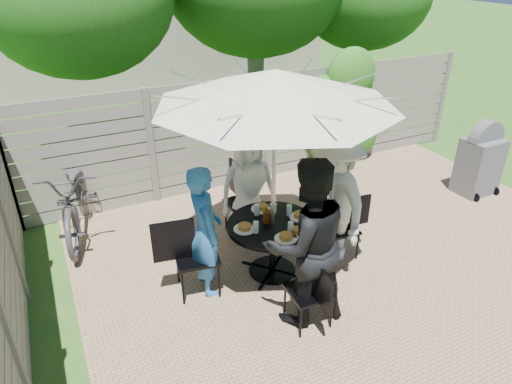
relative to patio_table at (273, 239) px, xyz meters
name	(u,v)px	position (x,y,z in m)	size (l,w,h in m)	color
patio_table	(273,239)	(0.00, 0.00, 0.00)	(1.17, 1.17, 0.72)	black
umbrella	(276,87)	(0.00, 0.00, 1.85)	(2.80, 2.80, 2.54)	silver
chair_back	(245,215)	(0.07, 0.96, -0.20)	(0.49, 0.73, 1.00)	black
person_back	(248,187)	(0.06, 0.83, 0.30)	(0.78, 0.51, 1.60)	silver
chair_left	(196,270)	(-0.96, 0.07, -0.20)	(0.75, 0.55, 1.00)	black
person_left	(205,231)	(-0.83, 0.06, 0.30)	(0.58, 0.38, 1.60)	#2666A8
chair_front	(309,304)	(-0.07, -0.96, -0.24)	(0.44, 0.64, 0.88)	black
person_front	(306,244)	(-0.06, -0.83, 0.45)	(0.92, 0.72, 1.90)	black
chair_right	(340,239)	(0.96, -0.07, -0.25)	(0.63, 0.44, 0.85)	black
person_right	(335,199)	(0.83, -0.06, 0.37)	(1.13, 0.65, 1.75)	silver
plate_back	(261,208)	(0.03, 0.36, 0.24)	(0.26, 0.26, 0.06)	white
plate_left	(245,228)	(-0.36, 0.03, 0.24)	(0.26, 0.26, 0.06)	white
plate_front	(286,237)	(-0.03, -0.36, 0.24)	(0.26, 0.26, 0.06)	white
plate_right	(300,216)	(0.36, -0.03, 0.24)	(0.26, 0.26, 0.06)	white
plate_extra	(298,231)	(0.16, -0.31, 0.24)	(0.24, 0.24, 0.06)	white
glass_back	(257,210)	(-0.09, 0.27, 0.29)	(0.07, 0.07, 0.14)	silver
glass_left	(256,227)	(-0.27, -0.09, 0.29)	(0.07, 0.07, 0.14)	silver
glass_front	(291,228)	(0.09, -0.27, 0.29)	(0.07, 0.07, 0.14)	silver
glass_right	(289,210)	(0.27, 0.09, 0.29)	(0.07, 0.07, 0.14)	silver
syrup_jug	(267,217)	(-0.06, 0.05, 0.30)	(0.09, 0.09, 0.16)	#59280C
coffee_cup	(273,209)	(0.12, 0.21, 0.28)	(0.08, 0.08, 0.12)	#C6B293
bicycle	(77,196)	(-2.01, 2.06, 0.05)	(0.74, 2.11, 1.11)	#333338
bbq_grill	(480,161)	(4.01, 0.42, 0.07)	(0.63, 0.49, 1.26)	#4F4F53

